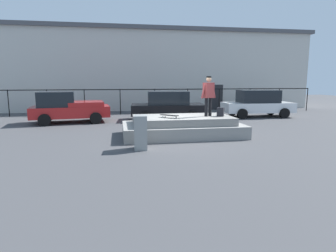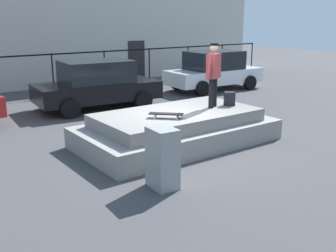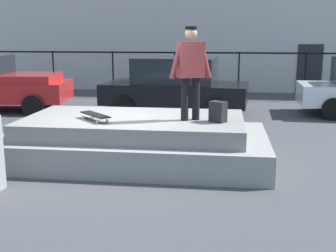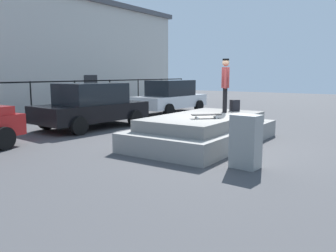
# 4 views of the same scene
# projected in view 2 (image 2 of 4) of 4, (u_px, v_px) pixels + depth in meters

# --- Properties ---
(ground_plane) EXTENTS (60.00, 60.00, 0.00)m
(ground_plane) POSITION_uv_depth(u_px,v_px,m) (176.00, 146.00, 10.31)
(ground_plane) COLOR #424244
(concrete_ledge) EXTENTS (5.06, 2.71, 0.84)m
(concrete_ledge) POSITION_uv_depth(u_px,v_px,m) (177.00, 129.00, 10.44)
(concrete_ledge) COLOR gray
(concrete_ledge) RESTS_ON ground_plane
(skateboarder) EXTENTS (0.77, 0.43, 1.69)m
(skateboarder) POSITION_uv_depth(u_px,v_px,m) (213.00, 71.00, 10.57)
(skateboarder) COLOR black
(skateboarder) RESTS_ON concrete_ledge
(skateboard) EXTENTS (0.72, 0.73, 0.12)m
(skateboard) POSITION_uv_depth(u_px,v_px,m) (166.00, 114.00, 9.61)
(skateboard) COLOR black
(skateboard) RESTS_ON concrete_ledge
(backpack) EXTENTS (0.34, 0.32, 0.38)m
(backpack) POSITION_uv_depth(u_px,v_px,m) (229.00, 99.00, 10.98)
(backpack) COLOR black
(backpack) RESTS_ON concrete_ledge
(car_black_sedan_mid) EXTENTS (4.49, 2.51, 1.71)m
(car_black_sedan_mid) POSITION_uv_depth(u_px,v_px,m) (97.00, 84.00, 14.36)
(car_black_sedan_mid) COLOR black
(car_black_sedan_mid) RESTS_ON ground_plane
(car_white_sedan_far) EXTENTS (4.52, 2.17, 1.73)m
(car_white_sedan_far) POSITION_uv_depth(u_px,v_px,m) (214.00, 70.00, 18.05)
(car_white_sedan_far) COLOR white
(car_white_sedan_far) RESTS_ON ground_plane
(utility_box) EXTENTS (0.48, 0.63, 1.18)m
(utility_box) POSITION_uv_depth(u_px,v_px,m) (163.00, 158.00, 7.64)
(utility_box) COLOR gray
(utility_box) RESTS_ON ground_plane
(fence_row) EXTENTS (24.06, 0.06, 1.76)m
(fence_row) POSITION_uv_depth(u_px,v_px,m) (52.00, 66.00, 16.55)
(fence_row) COLOR black
(fence_row) RESTS_ON ground_plane
(warehouse_building) EXTENTS (27.13, 8.04, 6.43)m
(warehouse_building) POSITION_uv_depth(u_px,v_px,m) (8.00, 16.00, 20.58)
(warehouse_building) COLOR beige
(warehouse_building) RESTS_ON ground_plane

